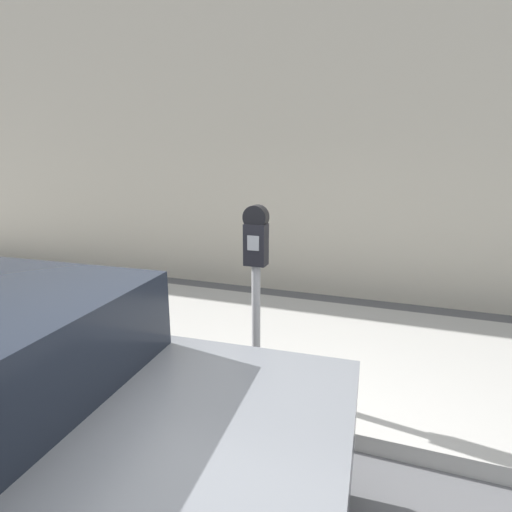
# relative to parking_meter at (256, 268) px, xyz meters

# --- Properties ---
(ground_plane) EXTENTS (60.00, 60.00, 0.00)m
(ground_plane) POSITION_rel_parking_meter_xyz_m (0.28, -1.19, -1.27)
(ground_plane) COLOR #515154
(sidewalk) EXTENTS (24.00, 2.80, 0.15)m
(sidewalk) POSITION_rel_parking_meter_xyz_m (0.28, 1.01, -1.19)
(sidewalk) COLOR #9E9B96
(sidewalk) RESTS_ON ground_plane
(building_facade) EXTENTS (24.00, 0.30, 6.03)m
(building_facade) POSITION_rel_parking_meter_xyz_m (0.28, 3.29, 1.75)
(building_facade) COLOR beige
(building_facade) RESTS_ON ground_plane
(parking_meter) EXTENTS (0.20, 0.14, 1.66)m
(parking_meter) POSITION_rel_parking_meter_xyz_m (0.00, 0.00, 0.00)
(parking_meter) COLOR gray
(parking_meter) RESTS_ON sidewalk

